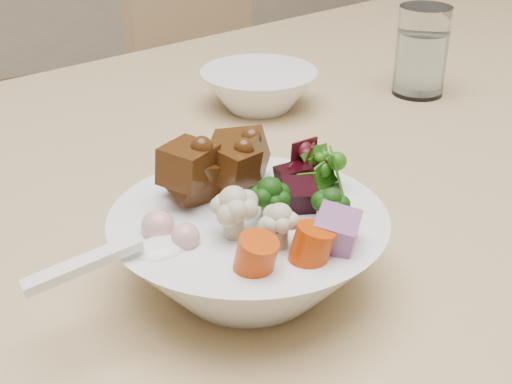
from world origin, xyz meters
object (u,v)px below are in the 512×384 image
Objects in this scene: food_bowl at (249,244)px; water_glass at (421,55)px; side_bowl at (259,90)px; chair_far at (236,140)px; dining_table at (440,182)px.

food_bowl is 0.49m from water_glass.
water_glass is at bearing -18.47° from side_bowl.
food_bowl reaches higher than side_bowl.
food_bowl is (-0.52, -0.89, 0.36)m from chair_far.
side_bowl is at bearing 161.53° from water_glass.
side_bowl reaches higher than dining_table.
food_bowl reaches higher than dining_table.
dining_table is at bearing -43.42° from side_bowl.
chair_far reaches higher than side_bowl.
food_bowl is 1.83× the size of water_glass.
chair_far is at bearing 81.02° from water_glass.
water_glass reaches higher than chair_far.
dining_table is at bearing 22.19° from food_bowl.
water_glass is at bearing 30.56° from food_bowl.
dining_table is 2.12× the size of chair_far.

